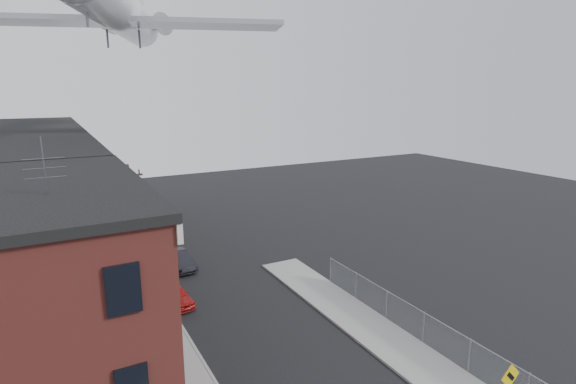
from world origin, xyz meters
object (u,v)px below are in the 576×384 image
at_px(utility_pole, 132,231).
at_px(airplane, 121,12).
at_px(street_tree, 116,212).
at_px(warning_sign, 509,384).
at_px(car_far, 125,220).
at_px(car_mid, 179,260).
at_px(car_near, 175,295).

height_order(utility_pole, airplane, airplane).
relative_size(street_tree, airplane, 0.21).
height_order(warning_sign, street_tree, street_tree).
height_order(warning_sign, utility_pole, utility_pole).
relative_size(car_far, airplane, 0.17).
bearing_deg(car_far, warning_sign, -73.35).
distance_m(car_far, airplane, 21.13).
bearing_deg(car_mid, street_tree, 112.86).
xyz_separation_m(utility_pole, street_tree, (0.33, 9.92, -1.22)).
bearing_deg(car_far, utility_pole, -94.32).
height_order(car_far, airplane, airplane).
bearing_deg(warning_sign, street_tree, 110.58).
xyz_separation_m(car_near, car_mid, (1.80, 5.75, 0.06)).
relative_size(utility_pole, car_far, 2.08).
height_order(street_tree, car_mid, street_tree).
relative_size(street_tree, car_far, 1.20).
relative_size(utility_pole, car_mid, 2.17).
distance_m(warning_sign, street_tree, 30.96).
bearing_deg(utility_pole, car_near, -44.32).
bearing_deg(airplane, car_far, 86.76).
xyz_separation_m(warning_sign, car_far, (-9.20, 36.12, -1.26)).
height_order(warning_sign, car_near, warning_sign).
distance_m(utility_pole, airplane, 15.60).
xyz_separation_m(street_tree, airplane, (1.07, -3.53, 15.39)).
relative_size(street_tree, car_mid, 1.25).
height_order(warning_sign, airplane, airplane).
xyz_separation_m(utility_pole, airplane, (1.40, 6.40, 14.16)).
height_order(car_mid, car_far, car_mid).
relative_size(car_near, car_mid, 0.89).
xyz_separation_m(utility_pole, car_mid, (3.80, 3.80, -3.99)).
relative_size(warning_sign, car_near, 0.76).
bearing_deg(car_mid, airplane, 126.11).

